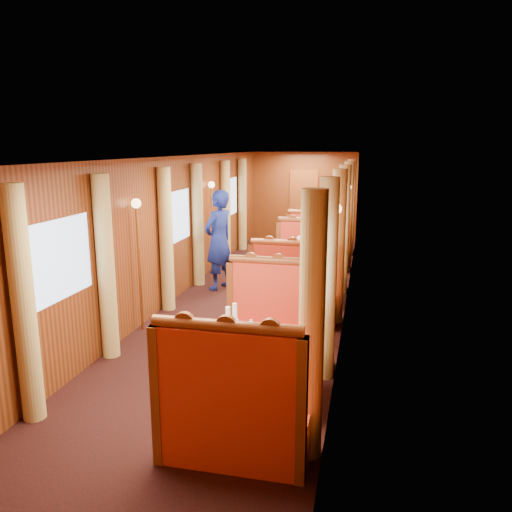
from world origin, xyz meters
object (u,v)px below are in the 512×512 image
(teapot_right, at_px, (253,335))
(passenger, at_px, (308,252))
(banquette_near_fwd, at_px, (233,416))
(banquette_far_fwd, at_px, (317,251))
(teapot_left, at_px, (241,332))
(banquette_far_aft, at_px, (325,235))
(banquette_near_aft, at_px, (276,331))
(table_mid, at_px, (302,283))
(fruit_plate, at_px, (289,340))
(table_near, at_px, (258,370))
(rose_vase_far, at_px, (321,221))
(teapot_back, at_px, (251,329))
(banquette_mid_aft, at_px, (309,266))
(tea_tray, at_px, (251,337))
(rose_vase_mid, at_px, (303,251))
(table_far, at_px, (321,244))
(banquette_mid_fwd, at_px, (293,297))
(steward, at_px, (219,240))

(teapot_right, height_order, passenger, passenger)
(banquette_near_fwd, xyz_separation_m, banquette_far_fwd, (0.00, 7.00, 0.00))
(teapot_left, bearing_deg, banquette_far_aft, 87.04)
(banquette_near_aft, bearing_deg, table_mid, 90.00)
(banquette_near_fwd, distance_m, fruit_plate, 1.05)
(table_near, xyz_separation_m, banquette_far_fwd, (0.00, 5.99, 0.05))
(banquette_near_fwd, bearing_deg, banquette_far_aft, 90.00)
(rose_vase_far, bearing_deg, teapot_back, -90.62)
(table_mid, distance_m, teapot_left, 3.61)
(table_near, bearing_deg, teapot_back, 152.35)
(banquette_near_aft, bearing_deg, teapot_left, -98.67)
(banquette_mid_aft, xyz_separation_m, passenger, (-0.00, -0.24, 0.32))
(table_mid, relative_size, tea_tray, 3.09)
(teapot_left, bearing_deg, rose_vase_mid, 85.37)
(banquette_near_fwd, distance_m, teapot_left, 1.03)
(rose_vase_mid, bearing_deg, table_far, 90.22)
(banquette_near_fwd, bearing_deg, teapot_right, 91.91)
(teapot_back, height_order, fruit_plate, teapot_back)
(teapot_back, bearing_deg, teapot_right, -48.37)
(banquette_near_fwd, relative_size, banquette_far_fwd, 1.00)
(banquette_near_fwd, distance_m, rose_vase_mid, 4.58)
(table_mid, bearing_deg, tea_tray, -91.02)
(banquette_far_aft, xyz_separation_m, fruit_plate, (0.33, -8.09, 0.35))
(tea_tray, height_order, passenger, passenger)
(teapot_right, bearing_deg, banquette_near_fwd, -98.43)
(banquette_far_fwd, bearing_deg, teapot_back, -90.78)
(banquette_mid_fwd, distance_m, banquette_far_fwd, 3.50)
(banquette_near_fwd, bearing_deg, rose_vase_far, 90.04)
(banquette_mid_fwd, bearing_deg, passenger, 90.00)
(table_near, bearing_deg, banquette_mid_aft, 90.00)
(table_far, bearing_deg, steward, -119.58)
(rose_vase_far, height_order, steward, steward)
(teapot_left, bearing_deg, banquette_mid_aft, 86.14)
(table_mid, height_order, table_far, same)
(rose_vase_far, bearing_deg, teapot_left, -91.31)
(table_mid, xyz_separation_m, tea_tray, (-0.06, -3.53, 0.38))
(banquette_far_fwd, relative_size, teapot_back, 9.03)
(table_mid, relative_size, rose_vase_far, 2.92)
(banquette_near_aft, bearing_deg, banquette_far_fwd, 90.00)
(steward, xyz_separation_m, passenger, (1.65, 0.19, -0.20))
(banquette_far_fwd, relative_size, teapot_left, 8.50)
(banquette_far_fwd, distance_m, tea_tray, 6.03)
(table_near, xyz_separation_m, teapot_back, (-0.08, 0.04, 0.44))
(table_far, bearing_deg, table_mid, -90.00)
(table_far, height_order, tea_tray, tea_tray)
(rose_vase_far, distance_m, passenger, 2.70)
(banquette_mid_fwd, bearing_deg, rose_vase_far, 90.07)
(teapot_back, bearing_deg, tea_tray, -54.50)
(banquette_far_aft, bearing_deg, teapot_right, -90.21)
(table_far, distance_m, passenger, 2.75)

